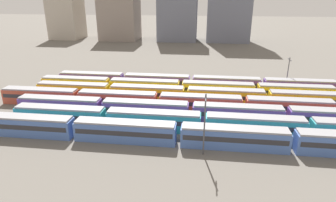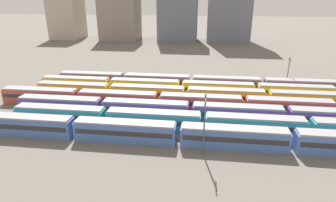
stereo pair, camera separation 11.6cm
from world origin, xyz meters
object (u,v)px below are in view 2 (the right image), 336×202
object	(u,v)px
train_track_0	(234,137)
train_track_1	(308,128)
train_track_2	(286,116)
train_track_4	(226,96)
train_track_5	(218,89)
catenary_pole_1	(288,72)
train_track_3	(158,101)
train_track_6	(262,85)
catenary_pole_0	(204,122)

from	to	relation	value
train_track_0	train_track_1	world-z (taller)	same
train_track_0	train_track_2	world-z (taller)	same
train_track_4	train_track_5	distance (m)	5.47
train_track_4	catenary_pole_1	distance (m)	22.02
train_track_3	train_track_5	bearing A→B (deg)	37.37
train_track_6	train_track_5	bearing A→B (deg)	-156.38
train_track_3	catenary_pole_1	xyz separation A→B (m)	(32.44, 18.69, 3.07)
train_track_1	train_track_4	xyz separation A→B (m)	(-13.78, 15.60, 0.00)
train_track_2	train_track_6	distance (m)	20.82
train_track_3	train_track_5	xyz separation A→B (m)	(13.62, 10.40, 0.00)
train_track_1	train_track_3	xyz separation A→B (m)	(-29.09, 10.40, 0.00)
train_track_5	catenary_pole_0	distance (m)	29.34
train_track_0	train_track_1	size ratio (longest dim) A/B	0.83
train_track_3	train_track_5	world-z (taller)	same
train_track_1	catenary_pole_1	size ratio (longest dim) A/B	12.67
train_track_4	train_track_1	bearing A→B (deg)	-48.55
train_track_0	catenary_pole_0	bearing A→B (deg)	-150.37
train_track_0	train_track_4	bearing A→B (deg)	90.39
train_track_6	catenary_pole_1	size ratio (longest dim) A/B	12.67
train_track_1	train_track_6	world-z (taller)	same
train_track_0	train_track_2	xyz separation A→B (m)	(10.99, 10.40, 0.00)
train_track_2	catenary_pole_1	xyz separation A→B (m)	(6.00, 23.89, 3.07)
train_track_1	catenary_pole_0	distance (m)	20.77
train_track_1	train_track_6	bearing A→B (deg)	97.84
train_track_5	train_track_0	bearing A→B (deg)	-85.96
train_track_0	catenary_pole_0	world-z (taller)	catenary_pole_0
train_track_6	train_track_0	bearing A→B (deg)	-107.87
train_track_4	catenary_pole_1	world-z (taller)	catenary_pole_1
train_track_6	catenary_pole_1	bearing A→B (deg)	24.04
train_track_0	train_track_3	xyz separation A→B (m)	(-15.46, 15.60, 0.00)
train_track_2	train_track_6	xyz separation A→B (m)	(-0.93, 20.80, 0.00)
train_track_0	train_track_3	bearing A→B (deg)	134.73
catenary_pole_0	catenary_pole_1	world-z (taller)	catenary_pole_0
train_track_3	catenary_pole_1	distance (m)	37.57
train_track_2	catenary_pole_1	bearing A→B (deg)	75.91
train_track_1	catenary_pole_1	distance (m)	29.45
train_track_5	catenary_pole_1	world-z (taller)	catenary_pole_1
train_track_4	catenary_pole_1	xyz separation A→B (m)	(17.13, 13.49, 3.07)
train_track_5	train_track_1	bearing A→B (deg)	-53.36
train_track_0	catenary_pole_0	distance (m)	7.03
train_track_2	train_track_5	size ratio (longest dim) A/B	1.20
train_track_2	catenary_pole_1	size ratio (longest dim) A/B	12.67
train_track_1	train_track_5	size ratio (longest dim) A/B	1.20
train_track_0	train_track_5	size ratio (longest dim) A/B	1.00
train_track_4	train_track_6	size ratio (longest dim) A/B	0.83
train_track_2	train_track_5	bearing A→B (deg)	129.43
train_track_1	train_track_3	bearing A→B (deg)	160.33
train_track_5	train_track_6	size ratio (longest dim) A/B	0.83
train_track_5	catenary_pole_1	distance (m)	20.80
train_track_0	catenary_pole_0	xyz separation A→B (m)	(-5.10, -2.90, 3.87)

